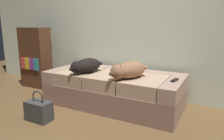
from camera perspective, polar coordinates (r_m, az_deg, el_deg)
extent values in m
plane|color=brown|center=(2.35, -11.65, -17.14)|extent=(10.00, 10.00, 0.00)
cube|color=silver|center=(3.44, 5.24, 16.44)|extent=(6.40, 0.10, 2.80)
cube|color=#8B685A|center=(3.07, 0.44, -6.69)|extent=(1.93, 0.89, 0.30)
cube|color=#A2816F|center=(3.47, -12.28, -0.64)|extent=(0.20, 0.89, 0.18)
cube|color=#A2816F|center=(2.72, 16.82, -4.46)|extent=(0.20, 0.89, 0.18)
cube|color=#A2816F|center=(3.30, 3.25, -1.04)|extent=(1.53, 0.20, 0.18)
cube|color=tan|center=(3.18, -8.55, -1.67)|extent=(0.49, 0.68, 0.18)
cube|color=tan|center=(2.91, -0.46, -2.83)|extent=(0.49, 0.68, 0.18)
cube|color=tan|center=(2.72, 9.04, -4.11)|extent=(0.49, 0.68, 0.18)
ellipsoid|color=black|center=(3.00, -6.64, 1.26)|extent=(0.33, 0.49, 0.20)
sphere|color=black|center=(2.86, -9.68, 0.72)|extent=(0.17, 0.17, 0.17)
ellipsoid|color=black|center=(2.81, -10.82, 0.29)|extent=(0.08, 0.11, 0.06)
cone|color=black|center=(2.81, -9.10, 1.86)|extent=(0.04, 0.04, 0.05)
cone|color=black|center=(2.88, -10.33, 2.06)|extent=(0.04, 0.04, 0.05)
ellipsoid|color=black|center=(3.11, -3.34, 1.89)|extent=(0.16, 0.15, 0.05)
ellipsoid|color=#8B5F40|center=(2.68, 5.10, 0.14)|extent=(0.42, 0.54, 0.22)
sphere|color=#8B5F40|center=(2.53, 1.52, -0.45)|extent=(0.18, 0.18, 0.18)
ellipsoid|color=brown|center=(2.48, 0.15, -0.96)|extent=(0.10, 0.12, 0.06)
cone|color=brown|center=(2.48, 2.30, 0.87)|extent=(0.05, 0.05, 0.05)
cone|color=brown|center=(2.55, 0.78, 1.20)|extent=(0.05, 0.05, 0.05)
ellipsoid|color=#8B5F40|center=(2.80, 8.96, 0.78)|extent=(0.16, 0.18, 0.05)
cube|color=black|center=(2.65, 16.79, -2.67)|extent=(0.07, 0.16, 0.02)
cube|color=#353535|center=(2.73, -19.40, -10.54)|extent=(0.32, 0.18, 0.24)
torus|color=#252525|center=(2.67, -19.66, -7.17)|extent=(0.18, 0.02, 0.18)
cube|color=#4E2D1B|center=(4.14, -20.17, 3.22)|extent=(0.56, 0.28, 1.10)
cube|color=#CD3E3B|center=(4.18, -23.16, 1.76)|extent=(0.09, 0.02, 0.20)
cube|color=gold|center=(4.10, -22.17, 1.64)|extent=(0.09, 0.02, 0.21)
cube|color=#803392|center=(4.01, -21.14, 1.51)|extent=(0.09, 0.02, 0.20)
cube|color=teal|center=(3.93, -20.07, 1.38)|extent=(0.09, 0.02, 0.21)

